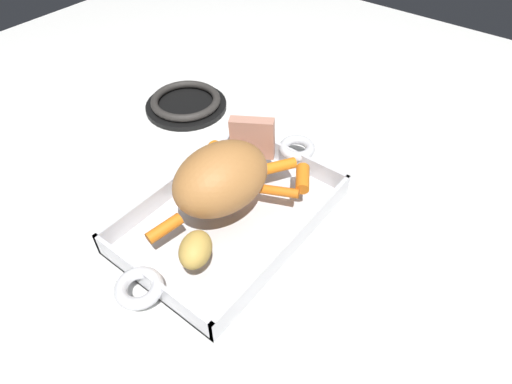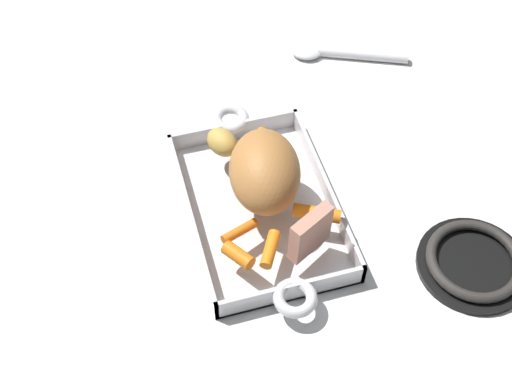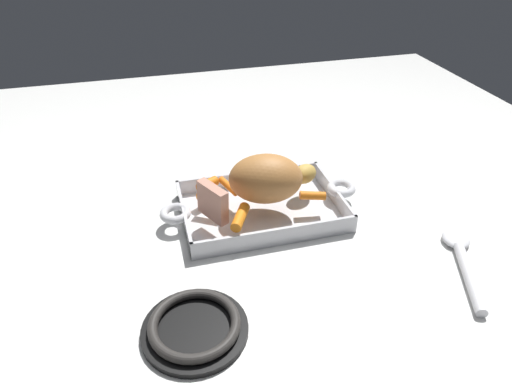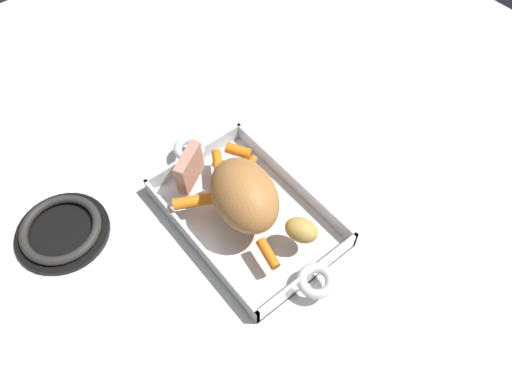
{
  "view_description": "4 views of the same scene",
  "coord_description": "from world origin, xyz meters",
  "px_view_note": "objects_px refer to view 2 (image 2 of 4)",
  "views": [
    {
      "loc": [
        -0.32,
        -0.3,
        0.5
      ],
      "look_at": [
        0.02,
        -0.03,
        0.06
      ],
      "focal_mm": 30.23,
      "sensor_mm": 36.0,
      "label": 1
    },
    {
      "loc": [
        0.62,
        -0.18,
        0.87
      ],
      "look_at": [
        0.01,
        -0.01,
        0.06
      ],
      "focal_mm": 48.46,
      "sensor_mm": 36.0,
      "label": 2
    },
    {
      "loc": [
        0.21,
        0.75,
        0.57
      ],
      "look_at": [
        0.01,
        -0.0,
        0.05
      ],
      "focal_mm": 32.31,
      "sensor_mm": 36.0,
      "label": 3
    },
    {
      "loc": [
        -0.36,
        0.27,
        0.74
      ],
      "look_at": [
        0.0,
        -0.02,
        0.06
      ],
      "focal_mm": 33.47,
      "sensor_mm": 36.0,
      "label": 4
    }
  ],
  "objects_px": {
    "baby_carrot_short": "(238,255)",
    "baby_carrot_southeast": "(263,142)",
    "stove_burner_rear": "(474,262)",
    "serving_spoon": "(337,53)",
    "roast_slice_outer": "(310,233)",
    "baby_carrot_long": "(270,249)",
    "roasting_dish": "(260,208)",
    "baby_carrot_northwest": "(317,213)",
    "baby_carrot_center_right": "(240,231)",
    "pork_roast": "(265,171)",
    "potato_corner": "(222,142)"
  },
  "relations": [
    {
      "from": "pork_roast",
      "to": "serving_spoon",
      "type": "relative_size",
      "value": 0.68
    },
    {
      "from": "roast_slice_outer",
      "to": "baby_carrot_long",
      "type": "height_order",
      "value": "roast_slice_outer"
    },
    {
      "from": "baby_carrot_center_right",
      "to": "baby_carrot_short",
      "type": "height_order",
      "value": "baby_carrot_short"
    },
    {
      "from": "roasting_dish",
      "to": "serving_spoon",
      "type": "distance_m",
      "value": 0.39
    },
    {
      "from": "baby_carrot_northwest",
      "to": "baby_carrot_southeast",
      "type": "bearing_deg",
      "value": -167.36
    },
    {
      "from": "pork_roast",
      "to": "baby_carrot_center_right",
      "type": "xyz_separation_m",
      "value": [
        0.06,
        -0.06,
        -0.04
      ]
    },
    {
      "from": "pork_roast",
      "to": "potato_corner",
      "type": "distance_m",
      "value": 0.11
    },
    {
      "from": "baby_carrot_northwest",
      "to": "stove_burner_rear",
      "type": "distance_m",
      "value": 0.24
    },
    {
      "from": "roasting_dish",
      "to": "baby_carrot_short",
      "type": "relative_size",
      "value": 8.75
    },
    {
      "from": "baby_carrot_northwest",
      "to": "baby_carrot_short",
      "type": "bearing_deg",
      "value": -72.94
    },
    {
      "from": "baby_carrot_short",
      "to": "serving_spoon",
      "type": "distance_m",
      "value": 0.51
    },
    {
      "from": "baby_carrot_short",
      "to": "potato_corner",
      "type": "relative_size",
      "value": 0.84
    },
    {
      "from": "stove_burner_rear",
      "to": "serving_spoon",
      "type": "xyz_separation_m",
      "value": [
        -0.49,
        -0.03,
        -0.0
      ]
    },
    {
      "from": "pork_roast",
      "to": "baby_carrot_center_right",
      "type": "bearing_deg",
      "value": -40.8
    },
    {
      "from": "baby_carrot_southeast",
      "to": "serving_spoon",
      "type": "xyz_separation_m",
      "value": [
        -0.21,
        0.21,
        -0.04
      ]
    },
    {
      "from": "roasting_dish",
      "to": "baby_carrot_center_right",
      "type": "xyz_separation_m",
      "value": [
        0.06,
        -0.05,
        0.04
      ]
    },
    {
      "from": "pork_roast",
      "to": "baby_carrot_long",
      "type": "relative_size",
      "value": 2.58
    },
    {
      "from": "serving_spoon",
      "to": "baby_carrot_long",
      "type": "bearing_deg",
      "value": 81.65
    },
    {
      "from": "baby_carrot_southeast",
      "to": "stove_burner_rear",
      "type": "distance_m",
      "value": 0.37
    },
    {
      "from": "baby_carrot_northwest",
      "to": "baby_carrot_southeast",
      "type": "xyz_separation_m",
      "value": [
        -0.16,
        -0.04,
        -0.0
      ]
    },
    {
      "from": "baby_carrot_long",
      "to": "stove_burner_rear",
      "type": "distance_m",
      "value": 0.3
    },
    {
      "from": "baby_carrot_center_right",
      "to": "baby_carrot_northwest",
      "type": "distance_m",
      "value": 0.12
    },
    {
      "from": "baby_carrot_center_right",
      "to": "baby_carrot_short",
      "type": "bearing_deg",
      "value": -17.63
    },
    {
      "from": "baby_carrot_center_right",
      "to": "baby_carrot_long",
      "type": "relative_size",
      "value": 1.03
    },
    {
      "from": "baby_carrot_northwest",
      "to": "baby_carrot_long",
      "type": "bearing_deg",
      "value": -63.75
    },
    {
      "from": "roasting_dish",
      "to": "baby_carrot_northwest",
      "type": "xyz_separation_m",
      "value": [
        0.06,
        0.07,
        0.04
      ]
    },
    {
      "from": "pork_roast",
      "to": "stove_burner_rear",
      "type": "xyz_separation_m",
      "value": [
        0.19,
        0.26,
        -0.08
      ]
    },
    {
      "from": "pork_roast",
      "to": "baby_carrot_southeast",
      "type": "bearing_deg",
      "value": 164.72
    },
    {
      "from": "baby_carrot_northwest",
      "to": "baby_carrot_short",
      "type": "distance_m",
      "value": 0.14
    },
    {
      "from": "pork_roast",
      "to": "baby_carrot_short",
      "type": "bearing_deg",
      "value": -32.99
    },
    {
      "from": "potato_corner",
      "to": "serving_spoon",
      "type": "xyz_separation_m",
      "value": [
        -0.21,
        0.27,
        -0.05
      ]
    },
    {
      "from": "pork_roast",
      "to": "stove_burner_rear",
      "type": "bearing_deg",
      "value": 54.76
    },
    {
      "from": "roasting_dish",
      "to": "roast_slice_outer",
      "type": "bearing_deg",
      "value": 21.54
    },
    {
      "from": "baby_carrot_center_right",
      "to": "baby_carrot_northwest",
      "type": "bearing_deg",
      "value": 89.07
    },
    {
      "from": "stove_burner_rear",
      "to": "baby_carrot_southeast",
      "type": "bearing_deg",
      "value": -139.4
    },
    {
      "from": "roast_slice_outer",
      "to": "stove_burner_rear",
      "type": "height_order",
      "value": "roast_slice_outer"
    },
    {
      "from": "baby_carrot_short",
      "to": "serving_spoon",
      "type": "height_order",
      "value": "baby_carrot_short"
    },
    {
      "from": "roasting_dish",
      "to": "baby_carrot_southeast",
      "type": "xyz_separation_m",
      "value": [
        -0.1,
        0.03,
        0.04
      ]
    },
    {
      "from": "baby_carrot_southeast",
      "to": "potato_corner",
      "type": "relative_size",
      "value": 0.93
    },
    {
      "from": "baby_carrot_long",
      "to": "baby_carrot_short",
      "type": "height_order",
      "value": "baby_carrot_short"
    },
    {
      "from": "roasting_dish",
      "to": "baby_carrot_northwest",
      "type": "relative_size",
      "value": 5.88
    },
    {
      "from": "roasting_dish",
      "to": "serving_spoon",
      "type": "height_order",
      "value": "roasting_dish"
    },
    {
      "from": "roast_slice_outer",
      "to": "baby_carrot_long",
      "type": "distance_m",
      "value": 0.06
    },
    {
      "from": "roasting_dish",
      "to": "potato_corner",
      "type": "xyz_separation_m",
      "value": [
        -0.1,
        -0.03,
        0.05
      ]
    },
    {
      "from": "baby_carrot_center_right",
      "to": "baby_carrot_short",
      "type": "relative_size",
      "value": 1.24
    },
    {
      "from": "baby_carrot_center_right",
      "to": "baby_carrot_northwest",
      "type": "relative_size",
      "value": 0.83
    },
    {
      "from": "baby_carrot_short",
      "to": "stove_burner_rear",
      "type": "relative_size",
      "value": 0.29
    },
    {
      "from": "baby_carrot_southeast",
      "to": "serving_spoon",
      "type": "height_order",
      "value": "baby_carrot_southeast"
    },
    {
      "from": "baby_carrot_short",
      "to": "stove_burner_rear",
      "type": "distance_m",
      "value": 0.35
    },
    {
      "from": "baby_carrot_short",
      "to": "baby_carrot_southeast",
      "type": "bearing_deg",
      "value": 154.6
    }
  ]
}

